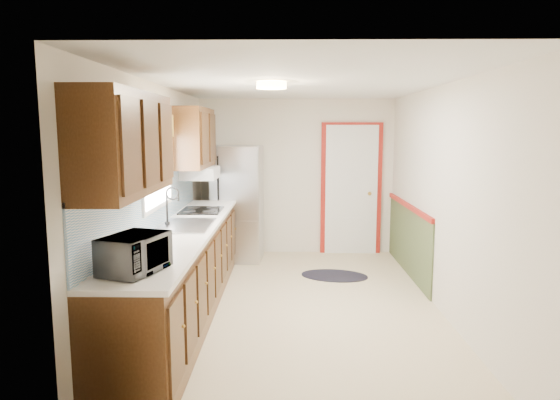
{
  "coord_description": "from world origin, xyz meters",
  "views": [
    {
      "loc": [
        -0.14,
        -5.25,
        1.92
      ],
      "look_at": [
        -0.22,
        0.25,
        1.15
      ],
      "focal_mm": 32.0,
      "sensor_mm": 36.0,
      "label": 1
    }
  ],
  "objects": [
    {
      "name": "refrigerator",
      "position": [
        -0.88,
        2.05,
        0.85
      ],
      "size": [
        0.74,
        0.73,
        1.69
      ],
      "rotation": [
        0.0,
        0.0,
        -0.05
      ],
      "color": "#B7B7BC",
      "rests_on": "ground"
    },
    {
      "name": "back_wall_trim",
      "position": [
        0.99,
        2.21,
        0.89
      ],
      "size": [
        1.12,
        2.3,
        2.08
      ],
      "color": "maroon",
      "rests_on": "ground"
    },
    {
      "name": "rug",
      "position": [
        0.49,
        1.18,
        0.01
      ],
      "size": [
        0.98,
        0.74,
        0.01
      ],
      "primitive_type": "ellipsoid",
      "rotation": [
        0.0,
        0.0,
        -0.21
      ],
      "color": "black",
      "rests_on": "ground"
    },
    {
      "name": "kitchen_run",
      "position": [
        -1.24,
        -0.29,
        0.81
      ],
      "size": [
        0.63,
        4.0,
        2.2
      ],
      "color": "#3A200D",
      "rests_on": "ground"
    },
    {
      "name": "room_shell",
      "position": [
        0.0,
        0.0,
        1.2
      ],
      "size": [
        3.2,
        5.2,
        2.52
      ],
      "color": "beige",
      "rests_on": "ground"
    },
    {
      "name": "cooktop",
      "position": [
        -1.19,
        0.75,
        0.95
      ],
      "size": [
        0.48,
        0.58,
        0.02
      ],
      "primitive_type": "cube",
      "color": "black",
      "rests_on": "kitchen_run"
    },
    {
      "name": "microwave",
      "position": [
        -1.2,
        -1.89,
        1.1
      ],
      "size": [
        0.39,
        0.54,
        0.32
      ],
      "primitive_type": "imported",
      "rotation": [
        0.0,
        0.0,
        1.27
      ],
      "color": "white",
      "rests_on": "kitchen_run"
    },
    {
      "name": "ceiling_fixture",
      "position": [
        -0.3,
        -0.2,
        2.36
      ],
      "size": [
        0.3,
        0.3,
        0.06
      ],
      "primitive_type": "cylinder",
      "color": "#FFD88C",
      "rests_on": "room_shell"
    }
  ]
}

